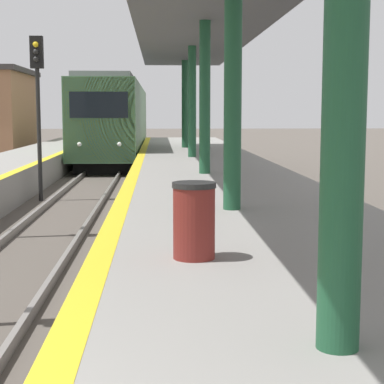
# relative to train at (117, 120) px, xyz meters

# --- Properties ---
(train) EXTENTS (2.84, 22.15, 4.19)m
(train) POSITION_rel_train_xyz_m (0.00, 0.00, 0.00)
(train) COLOR black
(train) RESTS_ON ground
(signal_far) EXTENTS (0.36, 0.31, 4.70)m
(signal_far) POSITION_rel_train_xyz_m (-1.11, -17.62, 1.14)
(signal_far) COLOR black
(signal_far) RESTS_ON ground
(station_canopy) EXTENTS (3.79, 32.09, 4.20)m
(station_canopy) POSITION_rel_train_xyz_m (3.55, -19.24, 2.76)
(station_canopy) COLOR #1E5133
(station_canopy) RESTS_ON platform_right
(trash_bin) EXTENTS (0.49, 0.49, 0.86)m
(trash_bin) POSITION_rel_train_xyz_m (2.71, -29.28, -0.77)
(trash_bin) COLOR maroon
(trash_bin) RESTS_ON platform_right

